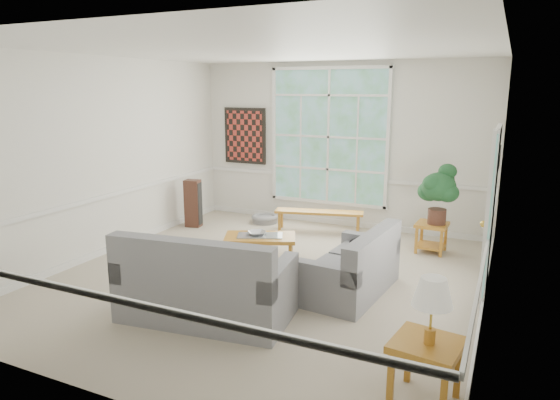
% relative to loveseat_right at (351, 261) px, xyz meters
% --- Properties ---
extents(floor, '(5.50, 6.00, 0.01)m').
position_rel_loveseat_right_xyz_m(floor, '(-1.17, 0.02, -0.42)').
color(floor, '#AFA28E').
rests_on(floor, ground).
extents(ceiling, '(5.50, 6.00, 0.02)m').
position_rel_loveseat_right_xyz_m(ceiling, '(-1.17, 0.02, 2.59)').
color(ceiling, white).
rests_on(ceiling, ground).
extents(wall_back, '(5.50, 0.02, 3.00)m').
position_rel_loveseat_right_xyz_m(wall_back, '(-1.17, 3.02, 1.09)').
color(wall_back, silver).
rests_on(wall_back, ground).
extents(wall_front, '(5.50, 0.02, 3.00)m').
position_rel_loveseat_right_xyz_m(wall_front, '(-1.17, -2.98, 1.09)').
color(wall_front, silver).
rests_on(wall_front, ground).
extents(wall_left, '(0.02, 6.00, 3.00)m').
position_rel_loveseat_right_xyz_m(wall_left, '(-3.92, 0.02, 1.09)').
color(wall_left, silver).
rests_on(wall_left, ground).
extents(wall_right, '(0.02, 6.00, 3.00)m').
position_rel_loveseat_right_xyz_m(wall_right, '(1.58, 0.02, 1.09)').
color(wall_right, silver).
rests_on(wall_right, ground).
extents(window_back, '(2.30, 0.08, 2.40)m').
position_rel_loveseat_right_xyz_m(window_back, '(-1.37, 2.98, 1.24)').
color(window_back, white).
rests_on(window_back, wall_back).
extents(entry_door, '(0.08, 0.90, 2.10)m').
position_rel_loveseat_right_xyz_m(entry_door, '(1.54, 0.62, 0.64)').
color(entry_door, white).
rests_on(entry_door, floor).
extents(door_sidelight, '(0.08, 0.26, 1.90)m').
position_rel_loveseat_right_xyz_m(door_sidelight, '(1.54, -0.01, 0.74)').
color(door_sidelight, white).
rests_on(door_sidelight, wall_right).
extents(wall_art, '(0.90, 0.06, 1.10)m').
position_rel_loveseat_right_xyz_m(wall_art, '(-3.12, 2.97, 1.19)').
color(wall_art, maroon).
rests_on(wall_art, wall_back).
extents(wall_frame_near, '(0.04, 0.26, 0.32)m').
position_rel_loveseat_right_xyz_m(wall_frame_near, '(1.54, 1.77, 1.14)').
color(wall_frame_near, black).
rests_on(wall_frame_near, wall_right).
extents(wall_frame_far, '(0.04, 0.26, 0.32)m').
position_rel_loveseat_right_xyz_m(wall_frame_far, '(1.54, 2.17, 1.14)').
color(wall_frame_far, black).
rests_on(wall_frame_far, wall_right).
extents(loveseat_right, '(0.94, 1.60, 0.82)m').
position_rel_loveseat_right_xyz_m(loveseat_right, '(0.00, 0.00, 0.00)').
color(loveseat_right, gray).
rests_on(loveseat_right, floor).
extents(loveseat_front, '(1.97, 1.19, 1.01)m').
position_rel_loveseat_right_xyz_m(loveseat_front, '(-1.25, -1.34, 0.09)').
color(loveseat_front, gray).
rests_on(loveseat_front, floor).
extents(coffee_table, '(1.18, 0.94, 0.39)m').
position_rel_loveseat_right_xyz_m(coffee_table, '(-1.56, 0.57, -0.22)').
color(coffee_table, '#AE7123').
rests_on(coffee_table, floor).
extents(pewter_bowl, '(0.45, 0.45, 0.08)m').
position_rel_loveseat_right_xyz_m(pewter_bowl, '(-1.61, 0.56, 0.01)').
color(pewter_bowl, '#9D9DA2').
rests_on(pewter_bowl, coffee_table).
extents(window_bench, '(1.60, 0.69, 0.37)m').
position_rel_loveseat_right_xyz_m(window_bench, '(-1.33, 2.43, -0.23)').
color(window_bench, '#AE7123').
rests_on(window_bench, floor).
extents(end_table, '(0.49, 0.49, 0.47)m').
position_rel_loveseat_right_xyz_m(end_table, '(0.68, 2.07, -0.18)').
color(end_table, '#AE7123').
rests_on(end_table, floor).
extents(houseplant, '(0.59, 0.59, 0.96)m').
position_rel_loveseat_right_xyz_m(houseplant, '(0.75, 2.05, 0.53)').
color(houseplant, '#1C4B26').
rests_on(houseplant, end_table).
extents(side_table, '(0.60, 0.60, 0.54)m').
position_rel_loveseat_right_xyz_m(side_table, '(1.23, -1.92, -0.14)').
color(side_table, '#AE7123').
rests_on(side_table, floor).
extents(table_lamp, '(0.43, 0.43, 0.56)m').
position_rel_loveseat_right_xyz_m(table_lamp, '(1.24, -1.95, 0.40)').
color(table_lamp, silver).
rests_on(table_lamp, side_table).
extents(pet_bed, '(0.58, 0.58, 0.15)m').
position_rel_loveseat_right_xyz_m(pet_bed, '(-2.48, 2.54, -0.34)').
color(pet_bed, slate).
rests_on(pet_bed, floor).
extents(floor_speaker, '(0.31, 0.26, 0.88)m').
position_rel_loveseat_right_xyz_m(floor_speaker, '(-3.56, 1.74, 0.03)').
color(floor_speaker, '#43251C').
rests_on(floor_speaker, floor).
extents(cat, '(0.35, 0.28, 0.14)m').
position_rel_loveseat_right_xyz_m(cat, '(-0.04, 0.54, 0.08)').
color(cat, black).
rests_on(cat, loveseat_right).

